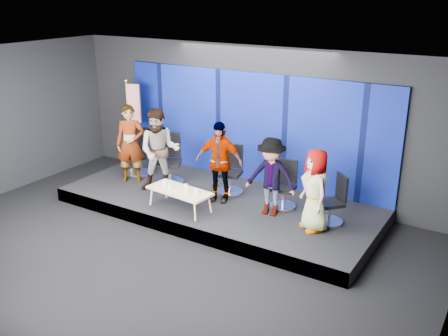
{
  "coord_description": "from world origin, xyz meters",
  "views": [
    {
      "loc": [
        5.5,
        -6.09,
        4.68
      ],
      "look_at": [
        0.22,
        2.4,
        1.09
      ],
      "focal_mm": 40.0,
      "sensor_mm": 36.0,
      "label": 1
    }
  ],
  "objects": [
    {
      "name": "mug_e",
      "position": [
        0.04,
        1.61,
        0.78
      ],
      "size": [
        0.08,
        0.08,
        0.1
      ],
      "primitive_type": "cylinder",
      "color": "silver",
      "rests_on": "coffee_table"
    },
    {
      "name": "ground",
      "position": [
        0.0,
        0.0,
        0.0
      ],
      "size": [
        10.0,
        10.0,
        0.0
      ],
      "primitive_type": "plane",
      "color": "black",
      "rests_on": "ground"
    },
    {
      "name": "chair_b",
      "position": [
        -1.51,
        2.73,
        0.69
      ],
      "size": [
        0.91,
        0.91,
        1.18
      ],
      "rotation": [
        0.0,
        0.0,
        0.52
      ],
      "color": "silver",
      "rests_on": "riser"
    },
    {
      "name": "flag_stand",
      "position": [
        -3.14,
        3.3,
        1.49
      ],
      "size": [
        0.52,
        0.3,
        2.26
      ],
      "rotation": [
        0.0,
        0.0,
        0.27
      ],
      "color": "black",
      "rests_on": "riser"
    },
    {
      "name": "mug_a",
      "position": [
        -0.81,
        1.65,
        0.78
      ],
      "size": [
        0.08,
        0.08,
        0.1
      ],
      "primitive_type": "cylinder",
      "color": "silver",
      "rests_on": "coffee_table"
    },
    {
      "name": "chair_e",
      "position": [
        2.57,
        2.66,
        0.63
      ],
      "size": [
        0.8,
        0.8,
        1.0
      ],
      "rotation": [
        0.0,
        0.0,
        -0.75
      ],
      "color": "silver",
      "rests_on": "riser"
    },
    {
      "name": "room_walls",
      "position": [
        0.0,
        0.0,
        2.43
      ],
      "size": [
        10.02,
        8.02,
        3.51
      ],
      "color": "black",
      "rests_on": "ground"
    },
    {
      "name": "backdrop",
      "position": [
        0.0,
        3.95,
        1.6
      ],
      "size": [
        7.0,
        0.08,
        2.6
      ],
      "primitive_type": "cube",
      "color": "#08135F",
      "rests_on": "riser"
    },
    {
      "name": "mug_c",
      "position": [
        -0.32,
        1.75,
        0.78
      ],
      "size": [
        0.07,
        0.07,
        0.09
      ],
      "primitive_type": "cylinder",
      "color": "silver",
      "rests_on": "coffee_table"
    },
    {
      "name": "panelist_c",
      "position": [
        0.05,
        2.46,
        1.19
      ],
      "size": [
        1.11,
        0.66,
        1.77
      ],
      "primitive_type": "imported",
      "rotation": [
        0.0,
        0.0,
        0.23
      ],
      "color": "black",
      "rests_on": "riser"
    },
    {
      "name": "riser",
      "position": [
        0.0,
        2.5,
        0.15
      ],
      "size": [
        7.0,
        3.0,
        0.3
      ],
      "primitive_type": "cube",
      "color": "black",
      "rests_on": "ground"
    },
    {
      "name": "panelist_a",
      "position": [
        -2.35,
        2.33,
        1.23
      ],
      "size": [
        0.81,
        0.74,
        1.86
      ],
      "primitive_type": "imported",
      "rotation": [
        0.0,
        0.0,
        0.56
      ],
      "color": "black",
      "rests_on": "riser"
    },
    {
      "name": "coffee_table",
      "position": [
        -0.38,
        1.6,
        0.7
      ],
      "size": [
        1.47,
        0.74,
        0.43
      ],
      "rotation": [
        0.0,
        0.0,
        -0.1
      ],
      "color": "tan",
      "rests_on": "riser"
    },
    {
      "name": "mug_d",
      "position": [
        -0.16,
        1.54,
        0.79
      ],
      "size": [
        0.09,
        0.09,
        0.11
      ],
      "primitive_type": "cylinder",
      "color": "silver",
      "rests_on": "coffee_table"
    },
    {
      "name": "chair_a",
      "position": [
        -2.55,
        2.8,
        0.68
      ],
      "size": [
        0.89,
        0.89,
        1.15
      ],
      "rotation": [
        0.0,
        0.0,
        0.56
      ],
      "color": "silver",
      "rests_on": "riser"
    },
    {
      "name": "chair_d",
      "position": [
        1.42,
        2.88,
        0.63
      ],
      "size": [
        0.62,
        0.62,
        1.01
      ],
      "rotation": [
        0.0,
        0.0,
        0.09
      ],
      "color": "silver",
      "rests_on": "riser"
    },
    {
      "name": "mug_b",
      "position": [
        -0.6,
        1.57,
        0.78
      ],
      "size": [
        0.08,
        0.08,
        0.1
      ],
      "primitive_type": "cylinder",
      "color": "silver",
      "rests_on": "coffee_table"
    },
    {
      "name": "panelist_e",
      "position": [
        2.36,
        2.2,
        1.11
      ],
      "size": [
        0.93,
        0.92,
        1.62
      ],
      "primitive_type": "imported",
      "rotation": [
        0.0,
        0.0,
        -0.75
      ],
      "color": "black",
      "rests_on": "riser"
    },
    {
      "name": "panelist_d",
      "position": [
        1.34,
        2.38,
        1.12
      ],
      "size": [
        1.11,
        0.7,
        1.63
      ],
      "primitive_type": "imported",
      "rotation": [
        0.0,
        0.0,
        0.09
      ],
      "color": "black",
      "rests_on": "riser"
    },
    {
      "name": "chair_c",
      "position": [
        0.04,
        2.96,
        0.66
      ],
      "size": [
        0.74,
        0.74,
        1.09
      ],
      "rotation": [
        0.0,
        0.0,
        0.23
      ],
      "color": "silver",
      "rests_on": "riser"
    },
    {
      "name": "panelist_b",
      "position": [
        -1.39,
        2.23,
        1.26
      ],
      "size": [
        1.17,
        1.09,
        1.91
      ],
      "primitive_type": "imported",
      "rotation": [
        0.0,
        0.0,
        0.52
      ],
      "color": "black",
      "rests_on": "riser"
    }
  ]
}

